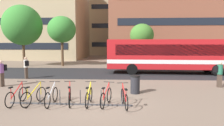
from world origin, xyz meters
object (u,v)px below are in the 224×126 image
Objects in this scene: commuter_black_pack_0 at (219,72)px; commuter_black_pack_1 at (26,66)px; parked_bicycle_red_3 at (70,96)px; street_tree_2 at (142,35)px; parked_bicycle_red_5 at (106,97)px; parked_bicycle_red_6 at (124,98)px; parked_bicycle_silver_2 at (51,96)px; parked_bicycle_yellow_4 at (89,97)px; street_tree_1 at (23,25)px; parked_bicycle_yellow_1 at (34,96)px; city_bus at (172,55)px; trash_bin at (135,84)px; street_tree_0 at (62,30)px; commuter_black_pack_2 at (2,71)px; parked_bicycle_red_0 at (17,96)px.

commuter_black_pack_0 is 0.95× the size of commuter_black_pack_1.
street_tree_2 is (5.19, 18.32, 3.63)m from parked_bicycle_red_3.
parked_bicycle_red_3 is 1.00× the size of parked_bicycle_red_5.
commuter_black_pack_0 is (6.15, 4.24, 0.58)m from parked_bicycle_red_6.
parked_bicycle_silver_2 is 1.72m from parked_bicycle_yellow_4.
street_tree_1 is at bearing -169.17° from street_tree_2.
parked_bicycle_silver_2 is 18.67m from street_tree_1.
parked_bicycle_yellow_1 is at bearing 79.09° from parked_bicycle_red_6.
parked_bicycle_red_6 is at bearing -172.48° from commuter_black_pack_1.
street_tree_1 is at bearing 164.65° from city_bus.
trash_bin is 16.43m from street_tree_0.
parked_bicycle_yellow_1 and parked_bicycle_silver_2 have the same top height.
parked_bicycle_silver_2 is 16.95m from street_tree_0.
commuter_black_pack_0 is 0.27× the size of street_tree_0.
street_tree_2 is (10.64, 14.78, 3.02)m from commuter_black_pack_2.
parked_bicycle_yellow_1 is at bearing -61.66° from street_tree_1.
street_tree_0 is 4.92m from street_tree_1.
parked_bicycle_silver_2 is (0.82, -0.01, 0.00)m from parked_bicycle_yellow_1.
commuter_black_pack_0 is at bearing -78.13° from parked_bicycle_red_3.
commuter_black_pack_2 reaches higher than parked_bicycle_yellow_4.
trash_bin is at bearing -114.93° from city_bus.
trash_bin is (0.64, 2.39, 0.13)m from parked_bicycle_red_6.
parked_bicycle_silver_2 is 1.01× the size of parked_bicycle_red_6.
parked_bicycle_yellow_1 is 0.99× the size of parked_bicycle_red_3.
parked_bicycle_red_0 is 1.67× the size of trash_bin.
trash_bin is at bearing -158.80° from commuter_black_pack_1.
parked_bicycle_yellow_1 is 5.32m from commuter_black_pack_2.
city_bus is 12.33m from parked_bicycle_red_3.
parked_bicycle_silver_2 is at bearing -108.02° from street_tree_2.
street_tree_1 is (-18.67, 11.44, 4.16)m from commuter_black_pack_0.
street_tree_0 reaches higher than parked_bicycle_silver_2.
parked_bicycle_red_6 is at bearing -105.06° from trash_bin.
commuter_black_pack_1 is at bearing 33.60° from parked_bicycle_silver_2.
parked_bicycle_red_3 and parked_bicycle_red_5 have the same top height.
commuter_black_pack_2 is (-5.44, 3.55, 0.61)m from parked_bicycle_red_3.
street_tree_1 is (-9.20, 15.54, 4.74)m from parked_bicycle_silver_2.
street_tree_1 is (-4.88, -0.30, 0.53)m from street_tree_0.
street_tree_2 is at bearing -12.63° from parked_bicycle_yellow_4.
parked_bicycle_silver_2 is at bearing -74.76° from street_tree_0.
commuter_black_pack_0 is (10.29, 4.09, 0.58)m from parked_bicycle_yellow_1.
commuter_black_pack_0 is at bearing -53.17° from parked_bicycle_yellow_1.
parked_bicycle_red_6 is 7.49m from commuter_black_pack_0.
parked_bicycle_red_3 and parked_bicycle_yellow_4 have the same top height.
commuter_black_pack_1 is at bearing 26.42° from parked_bicycle_red_3.
city_bus is 12.92m from parked_bicycle_silver_2.
trash_bin reaches higher than parked_bicycle_red_6.
street_tree_1 is (-4.76, 8.98, 4.11)m from commuter_black_pack_1.
parked_bicycle_red_5 is 0.27× the size of street_tree_0.
parked_bicycle_yellow_1 is 4.15m from parked_bicycle_red_6.
parked_bicycle_yellow_1 is 5.29m from trash_bin.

